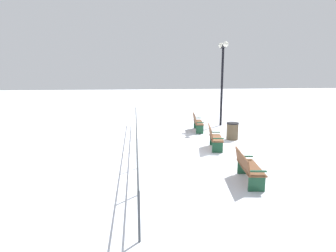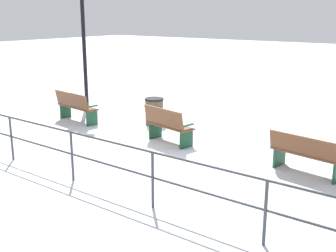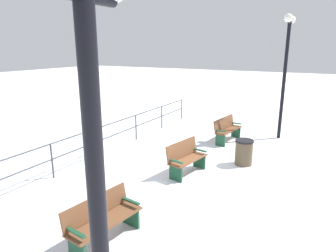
% 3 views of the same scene
% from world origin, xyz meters
% --- Properties ---
extents(ground_plane, '(80.00, 80.00, 0.00)m').
position_xyz_m(ground_plane, '(0.00, 0.00, 0.00)').
color(ground_plane, white).
rests_on(ground_plane, ground).
extents(bench_nearest, '(0.75, 1.59, 0.86)m').
position_xyz_m(bench_nearest, '(-0.12, -3.59, 0.45)').
color(bench_nearest, brown).
rests_on(bench_nearest, ground).
extents(bench_second, '(0.77, 1.45, 0.95)m').
position_xyz_m(bench_second, '(-0.10, 0.01, 0.48)').
color(bench_second, brown).
rests_on(bench_second, ground).
extents(bench_third, '(0.68, 1.67, 0.93)m').
position_xyz_m(bench_third, '(-0.03, 3.61, 0.50)').
color(bench_third, brown).
rests_on(bench_third, ground).
extents(lamppost_middle, '(0.30, 1.14, 4.75)m').
position_xyz_m(lamppost_middle, '(1.70, 5.03, 3.33)').
color(lamppost_middle, black).
rests_on(lamppost_middle, ground).
extents(waterfront_railing, '(0.05, 12.40, 1.02)m').
position_xyz_m(waterfront_railing, '(-3.26, 0.00, 0.69)').
color(waterfront_railing, '#383D42').
rests_on(waterfront_railing, ground).
extents(trash_bin, '(0.56, 0.56, 0.80)m').
position_xyz_m(trash_bin, '(1.19, 1.51, 0.40)').
color(trash_bin, brown).
rests_on(trash_bin, ground).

